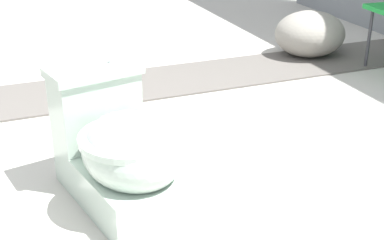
# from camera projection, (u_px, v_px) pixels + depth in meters

# --- Properties ---
(ground_plane) EXTENTS (14.00, 14.00, 0.00)m
(ground_plane) POSITION_uv_depth(u_px,v_px,m) (125.00, 194.00, 2.20)
(ground_plane) COLOR beige
(gravel_strip) EXTENTS (0.56, 8.00, 0.01)m
(gravel_strip) POSITION_uv_depth(u_px,v_px,m) (152.00, 83.00, 3.39)
(gravel_strip) COLOR #605B56
(gravel_strip) RESTS_ON ground
(toilet) EXTENTS (0.69, 0.50, 0.52)m
(toilet) POSITION_uv_depth(u_px,v_px,m) (121.00, 151.00, 2.08)
(toilet) COLOR #B2C6B7
(toilet) RESTS_ON ground
(boulder_near) EXTENTS (0.49, 0.54, 0.33)m
(boulder_near) POSITION_uv_depth(u_px,v_px,m) (310.00, 34.00, 3.87)
(boulder_near) COLOR gray
(boulder_near) RESTS_ON ground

